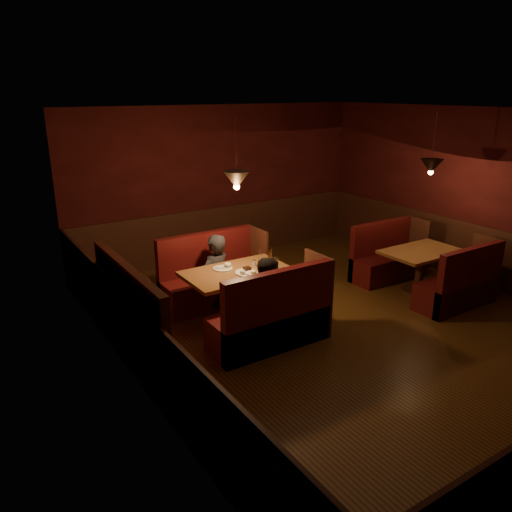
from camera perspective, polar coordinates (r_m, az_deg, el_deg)
room at (r=6.79m, az=8.11°, el=0.22°), size 6.02×7.02×2.92m
main_table at (r=6.94m, az=-1.99°, el=-3.10°), size 1.47×0.89×1.03m
main_bench_far at (r=7.72m, az=-5.03°, el=-2.91°), size 1.61×0.58×1.10m
main_bench_near at (r=6.41m, az=2.03°, el=-7.51°), size 1.61×0.58×1.10m
second_table at (r=8.48m, az=18.31°, el=-0.56°), size 1.26×0.80×0.71m
second_bench_far at (r=9.02m, az=14.65°, el=-0.47°), size 1.39×0.52×0.99m
second_bench_near at (r=8.15m, az=22.33°, el=-3.36°), size 1.39×0.52×0.99m
diner_a at (r=7.37m, az=-4.74°, el=-0.59°), size 0.64×0.52×1.52m
diner_b at (r=6.40m, az=1.69°, el=-3.67°), size 0.87×0.77×1.49m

